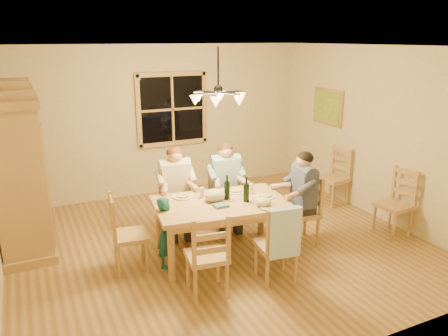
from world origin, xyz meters
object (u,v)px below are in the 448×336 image
adult_slate_man (303,187)px  dining_table (221,209)px  chair_far_left (177,215)px  chair_far_right (225,209)px  adult_woman (175,181)px  child (167,232)px  chair_near_right (276,257)px  chair_end_right (301,223)px  wine_bottle_a (227,187)px  adult_plaid_man (226,176)px  chair_spare_front (392,215)px  armoire (20,175)px  wine_bottle_b (246,189)px  chandelier (218,97)px  chair_near_left (207,268)px  chair_end_left (131,247)px  chair_spare_back (332,187)px

adult_slate_man → dining_table: bearing=90.0°
chair_far_left → adult_slate_man: bearing=153.4°
adult_slate_man → chair_far_right: bearing=46.6°
adult_woman → child: 0.99m
chair_near_right → chair_end_right: 1.10m
wine_bottle_a → adult_woman: bearing=118.8°
adult_plaid_man → chair_far_left: bearing=0.0°
chair_far_right → chair_spare_front: same height
armoire → child: size_ratio=2.49×
adult_woman → wine_bottle_b: 1.16m
armoire → child: armoire is taller
chair_far_right → chair_spare_front: bearing=156.6°
chandelier → adult_woman: size_ratio=0.88×
chair_near_left → chair_spare_front: size_ratio=1.00×
chair_far_right → child: size_ratio=1.07×
wine_bottle_a → chair_end_left: bearing=175.9°
chair_near_right → adult_slate_man: bearing=46.7°
armoire → chair_end_left: (1.15, -1.20, -0.75)m
chair_end_left → child: 0.48m
adult_slate_man → armoire: bearing=74.0°
wine_bottle_b → chair_spare_front: (2.25, -0.36, -0.62)m
chair_end_left → wine_bottle_a: size_ratio=3.00×
chair_spare_front → adult_plaid_man: bearing=55.6°
adult_slate_man → chair_near_right: bearing=136.7°
adult_slate_man → chair_spare_back: (1.38, 1.04, -0.54)m
chandelier → chair_end_left: bearing=-173.5°
chair_far_right → chair_end_left: 1.71m
chair_near_left → chair_spare_front: same height
dining_table → chair_near_left: 0.98m
adult_woman → chair_spare_back: size_ratio=0.88×
chair_far_left → adult_plaid_man: 0.93m
chandelier → adult_slate_man: chandelier is taller
adult_plaid_man → armoire: bearing=-5.0°
chair_spare_front → chair_end_left: bearing=76.3°
chair_far_right → wine_bottle_b: (-0.12, -0.88, 0.62)m
chair_near_left → child: chair_near_left is taller
wine_bottle_a → chair_end_right: bearing=-10.6°
chair_far_right → adult_woman: size_ratio=1.13×
armoire → chair_end_right: (3.49, -1.49, -0.75)m
armoire → dining_table: size_ratio=1.27×
chair_end_left → chair_near_left: bearing=43.3°
chair_near_left → adult_slate_man: 1.88m
chair_end_right → child: 1.93m
chair_end_left → adult_woman: (0.85, 0.71, 0.54)m
chair_near_right → chair_spare_front: bearing=16.2°
armoire → chair_far_left: 2.19m
wine_bottle_b → chair_end_left: bearing=169.6°
adult_woman → chair_near_right: bearing=117.9°
chair_far_right → wine_bottle_b: wine_bottle_b is taller
armoire → wine_bottle_b: 3.01m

